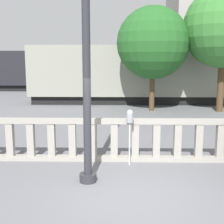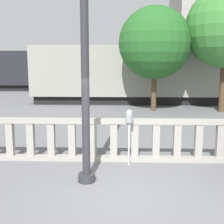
{
  "view_description": "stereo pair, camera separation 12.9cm",
  "coord_description": "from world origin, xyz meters",
  "px_view_note": "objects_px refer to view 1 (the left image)",
  "views": [
    {
      "loc": [
        -0.16,
        -6.28,
        2.94
      ],
      "look_at": [
        -0.39,
        3.43,
        1.27
      ],
      "focal_mm": 50.0,
      "sensor_mm": 36.0,
      "label": 1
    },
    {
      "loc": [
        -0.03,
        -6.27,
        2.94
      ],
      "look_at": [
        -0.39,
        3.43,
        1.27
      ],
      "focal_mm": 50.0,
      "sensor_mm": 36.0,
      "label": 2
    }
  ],
  "objects_px": {
    "parking_meter": "(130,120)",
    "train_near": "(180,73)",
    "lamppost": "(86,42)",
    "train_far": "(38,70)",
    "tree_left": "(153,43)",
    "tree_right": "(224,27)"
  },
  "relations": [
    {
      "from": "train_near",
      "to": "tree_left",
      "type": "distance_m",
      "value": 4.19
    },
    {
      "from": "tree_left",
      "to": "tree_right",
      "type": "height_order",
      "value": "tree_right"
    },
    {
      "from": "parking_meter",
      "to": "tree_right",
      "type": "height_order",
      "value": "tree_right"
    },
    {
      "from": "train_near",
      "to": "tree_right",
      "type": "relative_size",
      "value": 2.85
    },
    {
      "from": "lamppost",
      "to": "parking_meter",
      "type": "distance_m",
      "value": 2.58
    },
    {
      "from": "lamppost",
      "to": "train_near",
      "type": "height_order",
      "value": "lamppost"
    },
    {
      "from": "train_near",
      "to": "tree_right",
      "type": "height_order",
      "value": "tree_right"
    },
    {
      "from": "lamppost",
      "to": "train_far",
      "type": "xyz_separation_m",
      "value": [
        -6.88,
        22.05,
        -1.39
      ]
    },
    {
      "from": "tree_left",
      "to": "train_near",
      "type": "bearing_deg",
      "value": 55.04
    },
    {
      "from": "train_near",
      "to": "tree_left",
      "type": "xyz_separation_m",
      "value": [
        -2.17,
        -3.1,
        1.8
      ]
    },
    {
      "from": "tree_left",
      "to": "tree_right",
      "type": "relative_size",
      "value": 0.85
    },
    {
      "from": "train_far",
      "to": "tree_left",
      "type": "bearing_deg",
      "value": -50.55
    },
    {
      "from": "train_far",
      "to": "tree_left",
      "type": "height_order",
      "value": "tree_left"
    },
    {
      "from": "lamppost",
      "to": "tree_left",
      "type": "relative_size",
      "value": 1.19
    },
    {
      "from": "parking_meter",
      "to": "train_far",
      "type": "relative_size",
      "value": 0.07
    },
    {
      "from": "lamppost",
      "to": "train_far",
      "type": "relative_size",
      "value": 0.33
    },
    {
      "from": "train_near",
      "to": "tree_right",
      "type": "xyz_separation_m",
      "value": [
        1.61,
        -3.35,
        2.61
      ]
    },
    {
      "from": "parking_meter",
      "to": "train_near",
      "type": "height_order",
      "value": "train_near"
    },
    {
      "from": "lamppost",
      "to": "parking_meter",
      "type": "relative_size",
      "value": 4.41
    },
    {
      "from": "lamppost",
      "to": "train_near",
      "type": "bearing_deg",
      "value": 70.73
    },
    {
      "from": "parking_meter",
      "to": "tree_left",
      "type": "distance_m",
      "value": 9.75
    },
    {
      "from": "parking_meter",
      "to": "train_near",
      "type": "bearing_deg",
      "value": 73.26
    }
  ]
}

